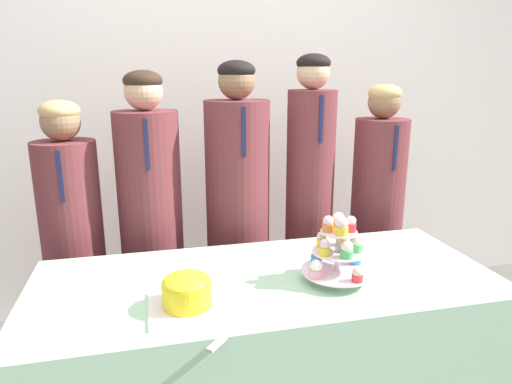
{
  "coord_description": "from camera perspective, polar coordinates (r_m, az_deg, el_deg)",
  "views": [
    {
      "loc": [
        -0.4,
        -1.15,
        1.5
      ],
      "look_at": [
        -0.03,
        0.39,
        1.08
      ],
      "focal_mm": 32.0,
      "sensor_mm": 36.0,
      "label": 1
    }
  ],
  "objects": [
    {
      "name": "student_2",
      "position": [
        2.31,
        -2.26,
        -4.71
      ],
      "size": [
        0.31,
        0.32,
        1.56
      ],
      "color": "brown",
      "rests_on": "ground_plane"
    },
    {
      "name": "cupcake_stand",
      "position": [
        1.67,
        10.22,
        -7.08
      ],
      "size": [
        0.26,
        0.26,
        0.26
      ],
      "color": "silver",
      "rests_on": "table"
    },
    {
      "name": "student_0",
      "position": [
        2.33,
        -21.66,
        -7.62
      ],
      "size": [
        0.28,
        0.28,
        1.39
      ],
      "color": "brown",
      "rests_on": "ground_plane"
    },
    {
      "name": "student_3",
      "position": [
        2.39,
        6.61,
        -3.16
      ],
      "size": [
        0.24,
        0.25,
        1.59
      ],
      "color": "brown",
      "rests_on": "ground_plane"
    },
    {
      "name": "cake_knife",
      "position": [
        1.38,
        -3.78,
        -17.49
      ],
      "size": [
        0.19,
        0.2,
        0.01
      ],
      "rotation": [
        0.0,
        0.0,
        0.83
      ],
      "color": "silver",
      "rests_on": "table"
    },
    {
      "name": "round_cake",
      "position": [
        1.51,
        -8.62,
        -12.24
      ],
      "size": [
        0.25,
        0.25,
        0.12
      ],
      "color": "white",
      "rests_on": "table"
    },
    {
      "name": "student_1",
      "position": [
        2.28,
        -12.81,
        -5.85
      ],
      "size": [
        0.3,
        0.3,
        1.51
      ],
      "color": "brown",
      "rests_on": "ground_plane"
    },
    {
      "name": "wall_back",
      "position": [
        2.9,
        -5.6,
        11.71
      ],
      "size": [
        9.0,
        0.06,
        2.7
      ],
      "color": "silver",
      "rests_on": "ground_plane"
    },
    {
      "name": "student_4",
      "position": [
        2.57,
        14.71,
        -4.24
      ],
      "size": [
        0.28,
        0.28,
        1.44
      ],
      "color": "brown",
      "rests_on": "ground_plane"
    },
    {
      "name": "table",
      "position": [
        1.92,
        1.25,
        -20.96
      ],
      "size": [
        1.71,
        0.71,
        0.76
      ],
      "color": "#A8DBB2",
      "rests_on": "ground_plane"
    }
  ]
}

